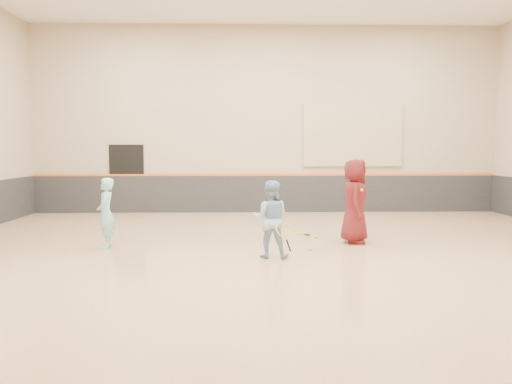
{
  "coord_description": "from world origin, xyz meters",
  "views": [
    {
      "loc": [
        -0.81,
        -10.17,
        2.07
      ],
      "look_at": [
        -0.5,
        0.4,
        1.15
      ],
      "focal_mm": 35.0,
      "sensor_mm": 36.0,
      "label": 1
    }
  ],
  "objects_px": {
    "young_man": "(355,201)",
    "girl": "(106,213)",
    "instructor": "(270,219)",
    "spare_racket": "(300,233)"
  },
  "relations": [
    {
      "from": "girl",
      "to": "spare_racket",
      "type": "relative_size",
      "value": 2.15
    },
    {
      "from": "girl",
      "to": "spare_racket",
      "type": "height_order",
      "value": "girl"
    },
    {
      "from": "young_man",
      "to": "instructor",
      "type": "bearing_deg",
      "value": 136.95
    },
    {
      "from": "spare_racket",
      "to": "young_man",
      "type": "bearing_deg",
      "value": -48.18
    },
    {
      "from": "young_man",
      "to": "girl",
      "type": "bearing_deg",
      "value": 105.25
    },
    {
      "from": "instructor",
      "to": "young_man",
      "type": "distance_m",
      "value": 2.41
    },
    {
      "from": "girl",
      "to": "instructor",
      "type": "distance_m",
      "value": 3.51
    },
    {
      "from": "young_man",
      "to": "spare_racket",
      "type": "xyz_separation_m",
      "value": [
        -1.05,
        1.18,
        -0.9
      ]
    },
    {
      "from": "instructor",
      "to": "spare_racket",
      "type": "xyz_separation_m",
      "value": [
        0.88,
        2.61,
        -0.71
      ]
    },
    {
      "from": "instructor",
      "to": "young_man",
      "type": "xyz_separation_m",
      "value": [
        1.93,
        1.43,
        0.19
      ]
    }
  ]
}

